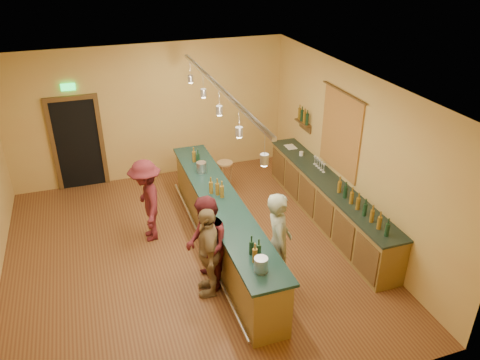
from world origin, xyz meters
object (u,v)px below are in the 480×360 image
object	(u,v)px
customer_b	(208,251)
customer_c	(147,201)
tasting_bar	(222,221)
bartender	(278,243)
customer_a	(207,245)
back_counter	(328,201)
bar_stool	(225,168)

from	to	relation	value
customer_b	customer_c	xyz separation A→B (m)	(-0.68, 1.89, 0.02)
tasting_bar	bartender	bearing A→B (deg)	-67.64
customer_a	bartender	bearing A→B (deg)	79.13
tasting_bar	customer_c	bearing A→B (deg)	146.98
back_counter	customer_c	bearing A→B (deg)	170.09
bartender	customer_c	bearing A→B (deg)	55.55
tasting_bar	customer_c	xyz separation A→B (m)	(-1.23, 0.80, 0.22)
customer_c	bar_stool	xyz separation A→B (m)	(1.95, 1.32, -0.23)
back_counter	customer_a	size ratio (longest dim) A/B	2.67
customer_a	customer_b	xyz separation A→B (m)	(0.00, -0.10, -0.05)
customer_c	bar_stool	bearing A→B (deg)	124.42
back_counter	customer_b	size ratio (longest dim) A/B	2.83
back_counter	tasting_bar	size ratio (longest dim) A/B	0.89
back_counter	bar_stool	xyz separation A→B (m)	(-1.59, 1.93, 0.11)
tasting_bar	customer_c	distance (m)	1.49
bar_stool	customer_a	bearing A→B (deg)	-112.28
back_counter	customer_b	distance (m)	3.15
bartender	bar_stool	bearing A→B (deg)	12.93
bartender	customer_c	distance (m)	2.79
customer_b	customer_a	bearing A→B (deg)	-168.68
customer_b	bartender	bearing A→B (deg)	88.32
bartender	customer_c	size ratio (longest dim) A/B	1.08
tasting_bar	bar_stool	size ratio (longest dim) A/B	6.88
tasting_bar	customer_b	world-z (taller)	customer_b
back_counter	tasting_bar	xyz separation A→B (m)	(-2.31, -0.18, 0.12)
tasting_bar	bar_stool	distance (m)	2.24
customer_b	bar_stool	size ratio (longest dim) A/B	2.17
tasting_bar	bartender	distance (m)	1.48
customer_b	back_counter	bearing A→B (deg)	125.23
customer_b	tasting_bar	bearing A→B (deg)	164.54
back_counter	customer_b	xyz separation A→B (m)	(-2.86, -1.27, 0.32)
customer_a	tasting_bar	bearing A→B (deg)	157.91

